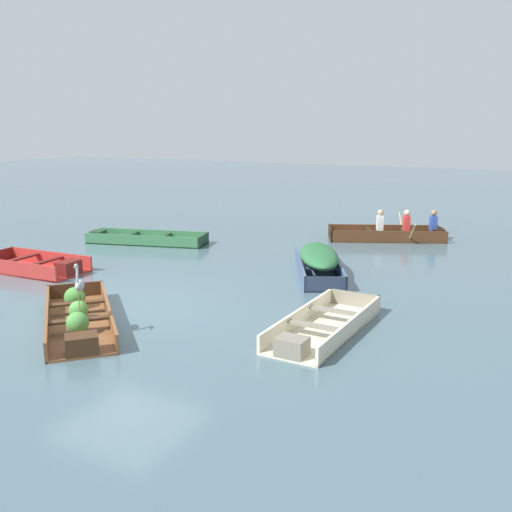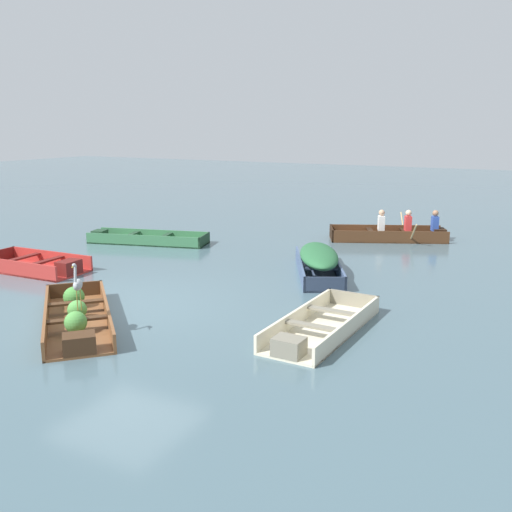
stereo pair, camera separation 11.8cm
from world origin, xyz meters
name	(u,v)px [view 1 (the left image)]	position (x,y,z in m)	size (l,w,h in m)	color
ground_plane	(125,307)	(0.00, 0.00, 0.00)	(80.00, 80.00, 0.00)	#47606B
dinghy_wooden_brown_foreground	(78,317)	(-0.05, -1.16, 0.15)	(3.10, 3.03, 0.44)	brown
skiff_green_near_moored	(143,240)	(-3.53, 5.03, 0.11)	(3.64, 1.85, 0.32)	#387047
skiff_slate_blue_mid_moored	(319,259)	(2.39, 4.09, 0.37)	(2.21, 3.16, 0.64)	#475B7F
skiff_red_far_moored	(37,266)	(-3.65, 1.17, 0.13)	(2.65, 1.29, 0.36)	#AD2D28
skiff_cream_outer_moored	(322,328)	(3.89, 0.41, 0.11)	(1.12, 2.96, 0.32)	beige
rowboat_dark_varnish_with_crew	(394,233)	(2.94, 8.99, 0.21)	(3.60, 2.56, 0.92)	#4C2D19
heron_on_dinghy	(79,284)	(0.41, -1.53, 0.90)	(0.31, 0.42, 0.84)	olive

